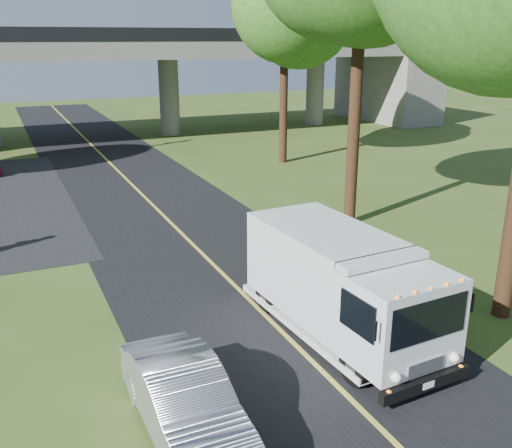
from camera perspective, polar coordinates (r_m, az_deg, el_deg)
ground at (r=12.08m, az=8.19°, el=-15.91°), size 120.00×120.00×0.00m
road at (r=20.29m, az=-7.10°, el=-1.32°), size 7.00×90.00×0.02m
lane_line at (r=20.29m, az=-7.10°, el=-1.26°), size 0.12×90.00×0.01m
overpass at (r=40.75m, az=-17.18°, el=14.34°), size 54.00×10.00×7.30m
tree_right_far at (r=31.85m, az=3.42°, el=20.97°), size 5.77×5.67×10.99m
step_van at (r=13.35m, az=8.47°, el=-5.84°), size 2.49×5.99×2.47m
silver_sedan at (r=10.57m, az=-7.14°, el=-17.09°), size 1.49×3.99×1.30m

